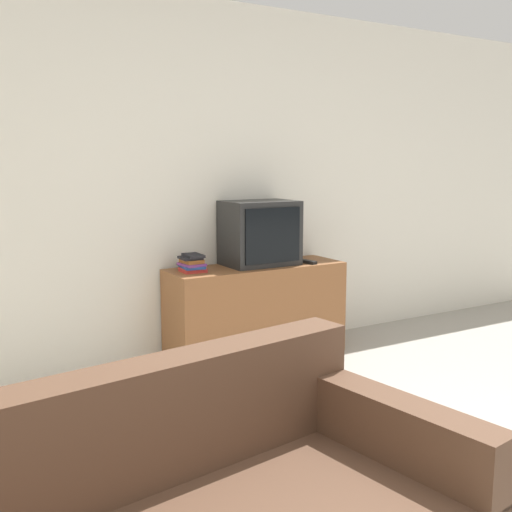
{
  "coord_description": "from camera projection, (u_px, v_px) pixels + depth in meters",
  "views": [
    {
      "loc": [
        -1.69,
        -1.0,
        1.45
      ],
      "look_at": [
        0.2,
        2.25,
        0.86
      ],
      "focal_mm": 42.0,
      "sensor_mm": 36.0,
      "label": 1
    }
  ],
  "objects": [
    {
      "name": "book_stack",
      "position": [
        192.0,
        263.0,
        4.17
      ],
      "size": [
        0.17,
        0.23,
        0.12
      ],
      "color": "#B72D28",
      "rests_on": "tv_stand"
    },
    {
      "name": "television",
      "position": [
        260.0,
        233.0,
        4.43
      ],
      "size": [
        0.53,
        0.38,
        0.48
      ],
      "color": "black",
      "rests_on": "tv_stand"
    },
    {
      "name": "remote_on_stand",
      "position": [
        308.0,
        262.0,
        4.52
      ],
      "size": [
        0.07,
        0.16,
        0.02
      ],
      "rotation": [
        0.0,
        0.0,
        0.18
      ],
      "color": "black",
      "rests_on": "tv_stand"
    },
    {
      "name": "wall_back",
      "position": [
        177.0,
        184.0,
        4.3
      ],
      "size": [
        9.0,
        0.06,
        2.6
      ],
      "color": "silver",
      "rests_on": "ground_plane"
    },
    {
      "name": "tv_stand",
      "position": [
        256.0,
        312.0,
        4.47
      ],
      "size": [
        1.35,
        0.43,
        0.7
      ],
      "color": "brown",
      "rests_on": "ground_plane"
    }
  ]
}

